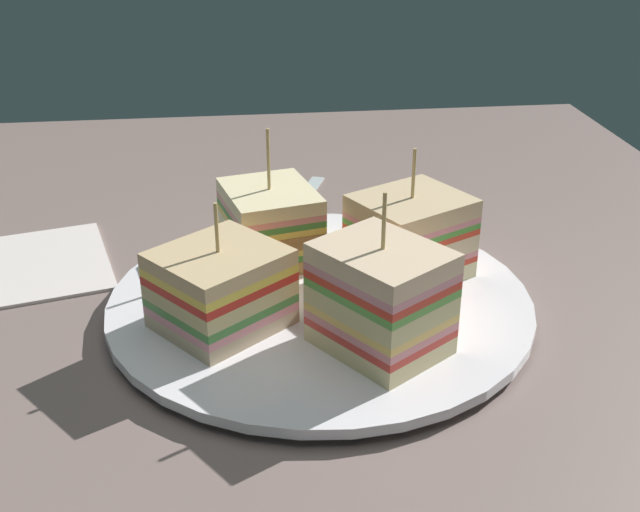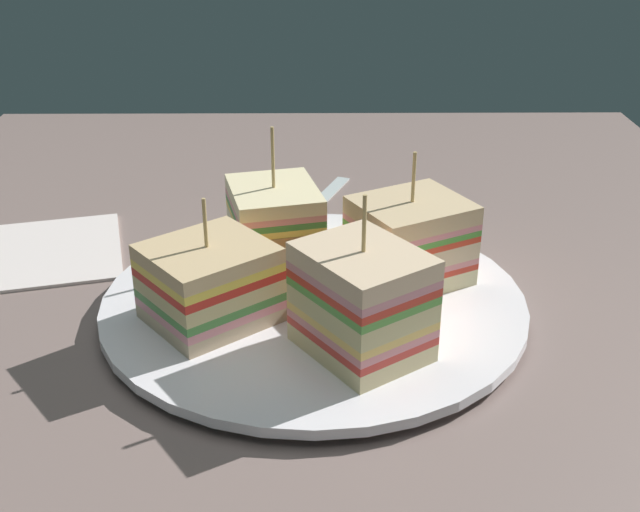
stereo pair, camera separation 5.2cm
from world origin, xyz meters
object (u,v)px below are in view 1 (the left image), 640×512
object	(u,v)px
sandwich_wedge_3	(380,299)
napkin	(37,263)
plate	(320,303)
sandwich_wedge_0	(410,237)
spoon	(281,224)
sandwich_wedge_1	(271,224)
sandwich_wedge_2	(221,289)

from	to	relation	value
sandwich_wedge_3	napkin	world-z (taller)	sandwich_wedge_3
plate	sandwich_wedge_0	world-z (taller)	sandwich_wedge_0
sandwich_wedge_3	spoon	distance (cm)	21.36
spoon	sandwich_wedge_3	bearing A→B (deg)	33.38
sandwich_wedge_1	napkin	distance (cm)	17.99
sandwich_wedge_2	sandwich_wedge_3	distance (cm)	9.94
spoon	sandwich_wedge_1	bearing A→B (deg)	12.08
plate	sandwich_wedge_3	bearing A→B (deg)	23.09
plate	sandwich_wedge_1	size ratio (longest dim) A/B	2.90
plate	napkin	bearing A→B (deg)	-114.83
plate	sandwich_wedge_3	world-z (taller)	sandwich_wedge_3
plate	spoon	xyz separation A→B (cm)	(-14.08, -1.53, -0.32)
sandwich_wedge_0	sandwich_wedge_2	distance (cm)	14.04
plate	sandwich_wedge_0	distance (cm)	7.76
plate	napkin	distance (cm)	22.26
sandwich_wedge_0	sandwich_wedge_1	world-z (taller)	sandwich_wedge_1
sandwich_wedge_0	napkin	distance (cm)	27.83
sandwich_wedge_2	napkin	xyz separation A→B (cm)	(-12.12, -13.75, -3.46)
sandwich_wedge_2	napkin	distance (cm)	18.66
sandwich_wedge_1	napkin	size ratio (longest dim) A/B	0.81
spoon	sandwich_wedge_2	bearing A→B (deg)	5.32
plate	spoon	size ratio (longest dim) A/B	1.80
plate	sandwich_wedge_2	world-z (taller)	sandwich_wedge_2
sandwich_wedge_0	napkin	size ratio (longest dim) A/B	0.77
sandwich_wedge_0	napkin	xyz separation A→B (cm)	(-6.77, -26.73, -3.80)
spoon	plate	bearing A→B (deg)	27.80
sandwich_wedge_3	spoon	xyz separation A→B (cm)	(-20.54, -4.29, -4.02)
sandwich_wedge_3	sandwich_wedge_1	bearing A→B (deg)	-11.64
sandwich_wedge_1	sandwich_wedge_3	distance (cm)	14.06
spoon	napkin	distance (cm)	19.26
sandwich_wedge_2	spoon	world-z (taller)	sandwich_wedge_2
spoon	napkin	xyz separation A→B (cm)	(4.73, -18.67, -0.16)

